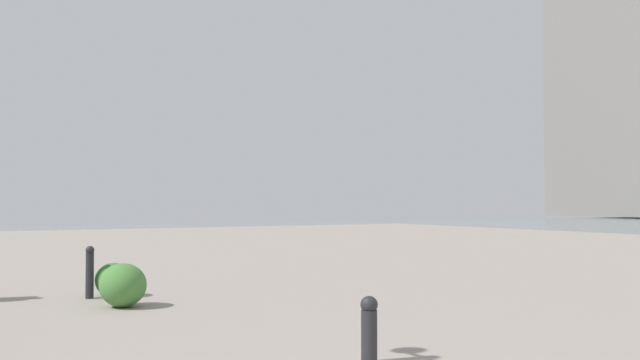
% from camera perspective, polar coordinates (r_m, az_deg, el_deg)
% --- Properties ---
extents(bollard_near, '(0.13, 0.13, 0.77)m').
position_cam_1_polar(bollard_near, '(5.24, 4.09, -13.52)').
color(bollard_near, '#232328').
rests_on(bollard_near, ground).
extents(bollard_mid, '(0.13, 0.13, 0.80)m').
position_cam_1_polar(bollard_mid, '(11.11, -18.50, -7.14)').
color(bollard_mid, '#232328').
rests_on(bollard_mid, ground).
extents(shrub_low, '(0.61, 0.55, 0.52)m').
position_cam_1_polar(shrub_low, '(11.24, -16.72, -7.89)').
color(shrub_low, '#387533').
rests_on(shrub_low, ground).
extents(shrub_round, '(0.71, 0.64, 0.61)m').
position_cam_1_polar(shrub_round, '(10.09, -15.98, -8.36)').
color(shrub_round, '#477F38').
rests_on(shrub_round, ground).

